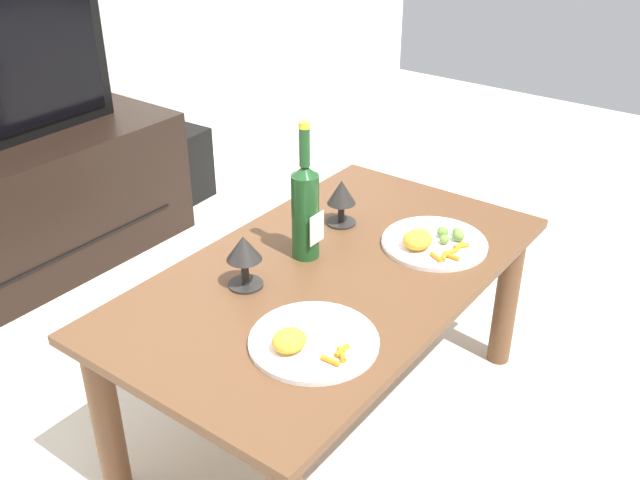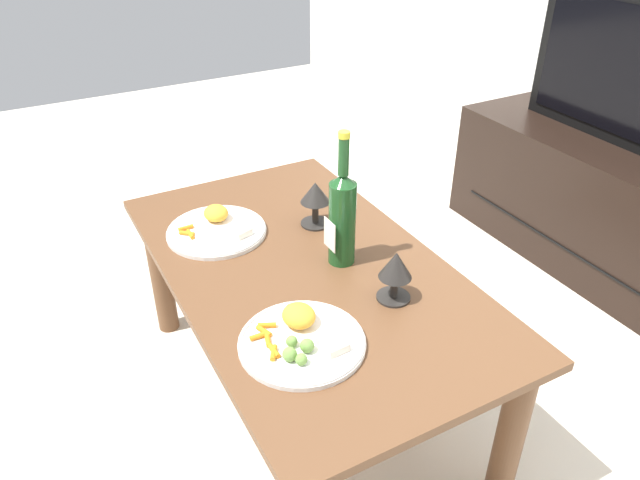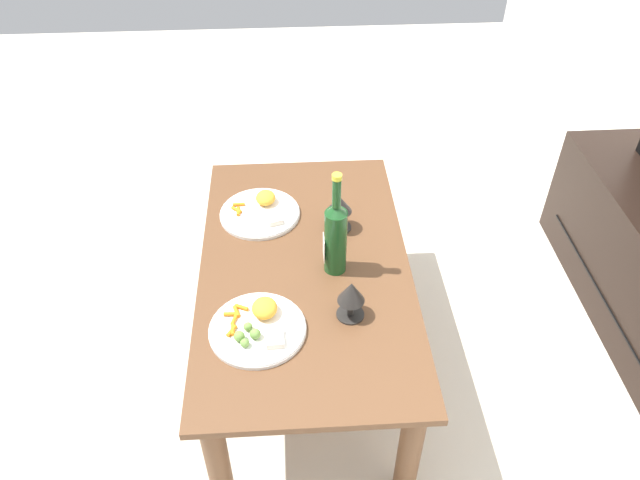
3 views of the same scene
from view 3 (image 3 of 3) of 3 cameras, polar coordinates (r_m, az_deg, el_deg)
The scene contains 7 objects.
ground_plane at distance 2.37m, azimuth -1.22°, elevation -11.05°, with size 6.40×6.40×0.00m, color beige.
dining_table at distance 2.06m, azimuth -1.38°, elevation -4.14°, with size 1.20×0.69×0.49m.
wine_bottle at distance 1.90m, azimuth 1.46°, elevation 0.44°, with size 0.07×0.07×0.37m.
goblet_left at distance 2.09m, azimuth 1.81°, elevation 3.14°, with size 0.09×0.09×0.14m.
goblet_right at distance 1.79m, azimuth 2.92°, elevation -5.08°, with size 0.08×0.08×0.13m.
dinner_plate_left at distance 2.21m, azimuth -5.53°, elevation 2.68°, with size 0.29×0.29×0.06m.
dinner_plate_right at distance 1.81m, azimuth -5.78°, elevation -8.00°, with size 0.29×0.29×0.06m.
Camera 3 is at (1.45, -0.04, 1.87)m, focal length 34.34 mm.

